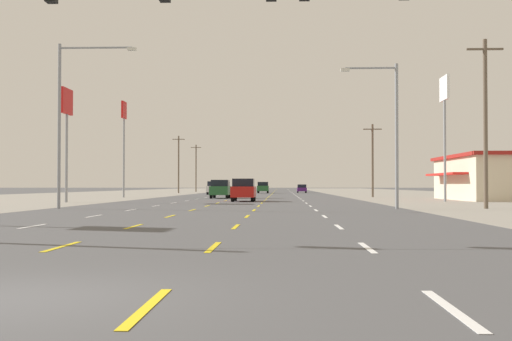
% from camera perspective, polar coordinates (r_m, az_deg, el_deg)
% --- Properties ---
extents(ground_plane, '(572.00, 572.00, 0.00)m').
position_cam_1_polar(ground_plane, '(74.35, -0.36, -2.35)').
color(ground_plane, '#4C4C4F').
extents(lot_apron_left, '(28.00, 440.00, 0.01)m').
position_cam_1_polar(lot_apron_left, '(79.40, -18.52, -2.21)').
color(lot_apron_left, gray).
rests_on(lot_apron_left, ground).
extents(lot_apron_right, '(28.00, 440.00, 0.01)m').
position_cam_1_polar(lot_apron_right, '(77.31, 18.30, -2.24)').
color(lot_apron_right, gray).
rests_on(lot_apron_right, ground).
extents(lane_markings, '(10.64, 227.60, 0.01)m').
position_cam_1_polar(lane_markings, '(112.82, 0.51, -1.97)').
color(lane_markings, white).
rests_on(lane_markings, ground).
extents(signal_span_wire, '(25.91, 0.53, 9.24)m').
position_cam_1_polar(signal_span_wire, '(19.66, -7.19, 10.74)').
color(signal_span_wire, brown).
rests_on(signal_span_wire, ground).
extents(suv_center_turn_nearest, '(1.98, 4.90, 1.98)m').
position_cam_1_polar(suv_center_turn_nearest, '(58.42, -1.06, -1.64)').
color(suv_center_turn_nearest, red).
rests_on(suv_center_turn_nearest, ground).
extents(suv_inner_left_near, '(1.98, 4.90, 1.98)m').
position_cam_1_polar(suv_inner_left_near, '(72.20, -3.04, -1.56)').
color(suv_inner_left_near, '#235B2D').
rests_on(suv_inner_left_near, ground).
extents(suv_far_left_mid, '(1.98, 4.90, 1.98)m').
position_cam_1_polar(suv_far_left_mid, '(100.95, -3.56, -1.47)').
color(suv_far_left_mid, white).
rests_on(suv_far_left_mid, ground).
extents(suv_center_turn_midfar, '(1.98, 4.90, 1.98)m').
position_cam_1_polar(suv_center_turn_midfar, '(118.26, 0.60, -1.44)').
color(suv_center_turn_midfar, '#235B2D').
rests_on(suv_center_turn_midfar, ground).
extents(hatchback_far_right_far, '(1.72, 3.90, 1.54)m').
position_cam_1_polar(hatchback_far_right_far, '(122.71, 3.92, -1.54)').
color(hatchback_far_right_far, '#4C196B').
rests_on(hatchback_far_right_far, ground).
extents(storefront_right_row_1, '(11.54, 16.41, 4.31)m').
position_cam_1_polar(storefront_right_row_1, '(68.41, 20.37, -0.54)').
color(storefront_right_row_1, beige).
rests_on(storefront_right_row_1, ground).
extents(pole_sign_left_row_1, '(0.24, 2.54, 9.37)m').
position_cam_1_polar(pole_sign_left_row_1, '(57.28, -15.81, 4.70)').
color(pole_sign_left_row_1, gray).
rests_on(pole_sign_left_row_1, ground).
extents(pole_sign_left_row_2, '(0.24, 1.80, 11.07)m').
position_cam_1_polar(pole_sign_left_row_2, '(78.77, -11.18, 3.71)').
color(pole_sign_left_row_2, gray).
rests_on(pole_sign_left_row_2, ground).
extents(pole_sign_right_row_1, '(0.24, 2.71, 10.78)m').
position_cam_1_polar(pole_sign_right_row_1, '(59.96, 15.75, 5.54)').
color(pole_sign_right_row_1, gray).
rests_on(pole_sign_right_row_1, ground).
extents(streetlight_left_row_0, '(4.79, 0.26, 10.00)m').
position_cam_1_polar(streetlight_left_row_0, '(42.22, -15.74, 4.82)').
color(streetlight_left_row_0, gray).
rests_on(streetlight_left_row_0, ground).
extents(streetlight_right_row_0, '(3.41, 0.26, 8.65)m').
position_cam_1_polar(streetlight_right_row_0, '(40.63, 11.41, 3.82)').
color(streetlight_right_row_0, gray).
rests_on(streetlight_right_row_0, ground).
extents(utility_pole_right_row_0, '(2.20, 0.26, 10.26)m').
position_cam_1_polar(utility_pole_right_row_0, '(42.84, 18.94, 4.05)').
color(utility_pole_right_row_0, brown).
rests_on(utility_pole_right_row_0, ground).
extents(utility_pole_right_row_1, '(2.20, 0.26, 8.68)m').
position_cam_1_polar(utility_pole_right_row_1, '(80.79, 9.89, 0.98)').
color(utility_pole_right_row_1, brown).
rests_on(utility_pole_right_row_1, ground).
extents(utility_pole_left_row_2, '(2.20, 0.26, 10.08)m').
position_cam_1_polar(utility_pole_left_row_2, '(118.28, -6.61, 0.61)').
color(utility_pole_left_row_2, brown).
rests_on(utility_pole_left_row_2, ground).
extents(utility_pole_left_row_3, '(2.20, 0.26, 10.02)m').
position_cam_1_polar(utility_pole_left_row_3, '(142.80, -5.13, 0.28)').
color(utility_pole_left_row_3, brown).
rests_on(utility_pole_left_row_3, ground).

